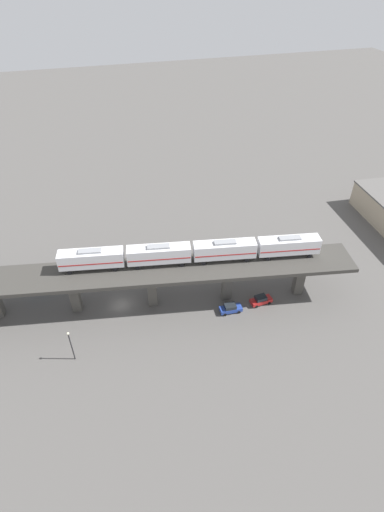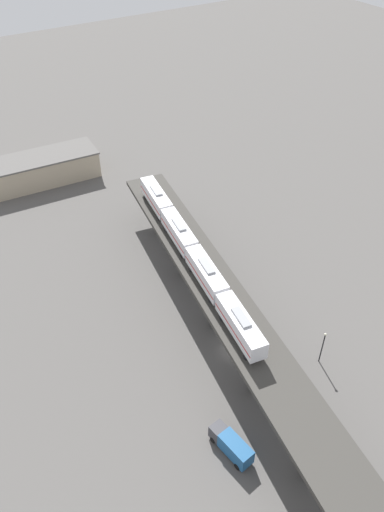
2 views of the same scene
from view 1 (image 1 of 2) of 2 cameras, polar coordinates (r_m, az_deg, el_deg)
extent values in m
plane|color=#514F4C|center=(82.45, -10.11, -6.94)|extent=(400.00, 400.00, 0.00)
cube|color=#393733|center=(76.75, -10.80, -2.49)|extent=(23.49, 92.12, 0.80)
cube|color=#47443F|center=(80.98, -16.44, -5.23)|extent=(2.07, 2.07, 8.05)
cube|color=#47443F|center=(79.28, -5.74, -4.61)|extent=(2.07, 2.07, 8.05)
cube|color=#47443F|center=(80.38, 5.01, -3.82)|extent=(2.07, 2.07, 8.05)
cube|color=#47443F|center=(84.19, 15.11, -2.96)|extent=(2.07, 2.07, 8.05)
cube|color=silver|center=(76.56, -14.21, -0.34)|extent=(4.75, 12.30, 3.10)
cube|color=#B21E1E|center=(76.74, -14.17, -0.52)|extent=(4.74, 12.07, 0.24)
cube|color=gray|center=(75.52, -14.41, 0.68)|extent=(2.07, 4.37, 0.36)
cylinder|color=black|center=(79.55, -16.88, -1.20)|extent=(0.36, 0.86, 0.84)
cylinder|color=black|center=(77.75, -17.09, -2.31)|extent=(0.36, 0.86, 0.84)
cylinder|color=black|center=(78.23, -10.86, -0.81)|extent=(0.36, 0.86, 0.84)
cylinder|color=black|center=(76.40, -10.94, -1.93)|extent=(0.36, 0.86, 0.84)
cube|color=silver|center=(75.55, -4.76, 0.30)|extent=(4.75, 12.30, 3.10)
cube|color=#B21E1E|center=(75.74, -4.74, 0.12)|extent=(4.74, 12.07, 0.24)
cube|color=gray|center=(74.50, -4.82, 1.34)|extent=(2.07, 4.37, 0.36)
cylinder|color=black|center=(77.90, -7.80, -0.60)|extent=(0.36, 0.86, 0.84)
cylinder|color=black|center=(76.06, -7.79, -1.72)|extent=(0.36, 0.86, 0.84)
cylinder|color=black|center=(77.92, -1.63, -0.19)|extent=(0.36, 0.86, 0.84)
cylinder|color=black|center=(76.08, -1.48, -1.30)|extent=(0.36, 0.86, 0.84)
cube|color=silver|center=(76.63, 4.69, 0.93)|extent=(4.75, 12.30, 3.10)
cube|color=#B21E1E|center=(76.81, 4.68, 0.75)|extent=(4.74, 12.07, 0.24)
cube|color=gray|center=(75.59, 4.76, 1.97)|extent=(2.07, 4.37, 0.36)
cylinder|color=black|center=(78.27, 1.43, 0.02)|extent=(0.36, 0.86, 0.84)
cylinder|color=black|center=(76.44, 1.66, -1.08)|extent=(0.36, 0.86, 0.84)
cylinder|color=black|center=(79.63, 7.44, 0.43)|extent=(0.36, 0.86, 0.84)
cylinder|color=black|center=(77.83, 7.80, -0.64)|extent=(0.36, 0.86, 0.84)
cube|color=silver|center=(79.70, 13.64, 1.50)|extent=(4.75, 12.30, 3.10)
cube|color=#B21E1E|center=(79.88, 13.61, 1.33)|extent=(4.74, 12.07, 0.24)
cube|color=gray|center=(78.71, 13.82, 2.51)|extent=(2.07, 4.37, 0.36)
cylinder|color=black|center=(80.63, 10.35, 0.63)|extent=(0.36, 0.86, 0.84)
cylinder|color=black|center=(78.86, 10.78, -0.43)|extent=(0.36, 0.86, 0.84)
cylinder|color=black|center=(83.24, 15.92, 1.00)|extent=(0.36, 0.86, 0.84)
cylinder|color=black|center=(81.52, 16.46, -0.02)|extent=(0.36, 0.86, 0.84)
cube|color=#233D93|center=(79.82, 5.55, -7.53)|extent=(1.96, 4.46, 0.80)
cube|color=#1E2328|center=(79.23, 5.48, -7.16)|extent=(1.72, 2.26, 0.76)
cylinder|color=black|center=(80.31, 4.37, -7.49)|extent=(0.26, 0.67, 0.66)
cylinder|color=black|center=(79.20, 4.74, -8.35)|extent=(0.26, 0.67, 0.66)
cylinder|color=black|center=(81.04, 6.32, -7.13)|extent=(0.26, 0.67, 0.66)
cylinder|color=black|center=(79.94, 6.71, -7.97)|extent=(0.26, 0.67, 0.66)
cube|color=#AD1E1E|center=(82.30, 9.84, -6.28)|extent=(2.17, 4.54, 0.80)
cube|color=#1E2328|center=(81.70, 9.80, -5.92)|extent=(1.82, 2.33, 0.76)
cylinder|color=black|center=(82.52, 8.65, -6.36)|extent=(0.30, 0.68, 0.66)
cylinder|color=black|center=(81.50, 9.21, -7.14)|extent=(0.30, 0.68, 0.66)
cylinder|color=black|center=(83.67, 10.39, -5.84)|extent=(0.30, 0.68, 0.66)
cylinder|color=black|center=(82.66, 10.96, -6.60)|extent=(0.30, 0.68, 0.66)
cube|color=#333338|center=(90.38, -18.79, -2.51)|extent=(2.44, 2.27, 2.30)
cube|color=#1E5184|center=(90.38, -21.04, -2.97)|extent=(2.95, 5.45, 2.70)
cylinder|color=black|center=(90.34, -18.56, -3.44)|extent=(0.48, 1.04, 1.00)
cylinder|color=black|center=(91.87, -18.74, -2.68)|extent=(0.48, 1.04, 1.00)
cylinder|color=black|center=(90.53, -21.73, -4.25)|extent=(0.48, 1.04, 1.00)
cylinder|color=black|center=(92.13, -21.86, -3.44)|extent=(0.48, 1.04, 1.00)
cylinder|color=black|center=(72.97, -16.80, -12.34)|extent=(0.20, 0.20, 6.50)
sphere|color=beige|center=(70.41, -17.31, -10.54)|extent=(0.44, 0.44, 0.44)
camera|label=2|loc=(103.12, -49.32, 33.27)|focal=35.00mm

